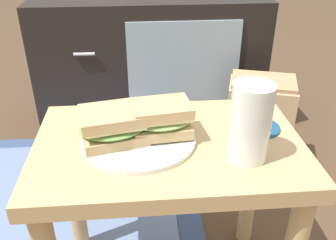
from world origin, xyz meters
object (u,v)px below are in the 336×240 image
Objects in this scene: sandwich_back at (162,118)px; beer_glass at (250,124)px; plate at (138,138)px; coaster at (259,127)px; tv_cabinet at (152,60)px; sandwich_front at (113,125)px; paper_bag at (258,124)px.

sandwich_back is 0.89× the size of beer_glass.
plate is 0.27m from coaster.
tv_cabinet reaches higher than coaster.
sandwich_back is 0.22m from coaster.
sandwich_front is 0.79m from paper_bag.
sandwich_back reaches higher than paper_bag.
coaster is (0.20, -0.91, 0.17)m from tv_cabinet.
beer_glass is 0.73m from paper_bag.
tv_cabinet is 0.96m from sandwich_back.
paper_bag is at bearing 52.02° from sandwich_back.
sandwich_back is (0.10, 0.01, 0.01)m from sandwich_front.
coaster is at bearing -77.72° from tv_cabinet.
plate is at bearing -94.13° from tv_cabinet.
sandwich_front is at bearing -133.60° from paper_bag.
sandwich_front is 1.17× the size of sandwich_back.
sandwich_front is (-0.05, -0.01, 0.04)m from plate.
plate is at bearing 159.78° from beer_glass.
beer_glass is (0.16, -0.08, 0.03)m from sandwich_back.
paper_bag is (0.50, 0.52, -0.32)m from sandwich_front.
plate is 0.06m from sandwich_front.
plate is (-0.07, -0.94, 0.17)m from tv_cabinet.
plate reaches higher than paper_bag.
beer_glass is 0.42× the size of paper_bag.
plate is 0.66× the size of paper_bag.
tv_cabinet is 0.58m from paper_bag.
sandwich_back is at bearing -127.98° from paper_bag.
sandwich_back is 0.18m from beer_glass.
sandwich_front is at bearing -173.55° from sandwich_back.
sandwich_front is 1.77× the size of coaster.
tv_cabinet is 3.99× the size of plate.
beer_glass is at bearing -15.45° from sandwich_front.
beer_glass reaches higher than paper_bag.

